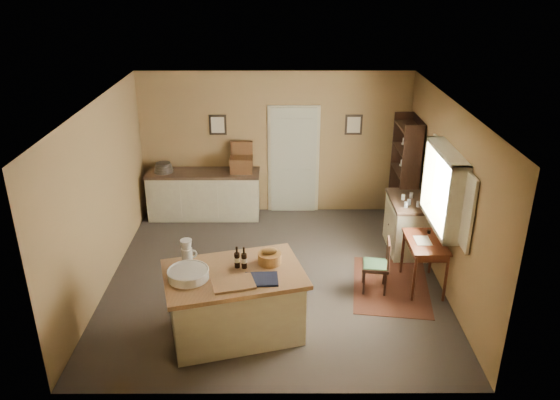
# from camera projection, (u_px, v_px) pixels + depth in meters

# --- Properties ---
(ground) EXTENTS (5.00, 5.00, 0.00)m
(ground) POSITION_uv_depth(u_px,v_px,m) (274.00, 276.00, 8.43)
(ground) COLOR #4D423B
(ground) RESTS_ON ground
(wall_back) EXTENTS (5.00, 0.10, 2.70)m
(wall_back) POSITION_uv_depth(u_px,v_px,m) (275.00, 144.00, 10.18)
(wall_back) COLOR olive
(wall_back) RESTS_ON ground
(wall_front) EXTENTS (5.00, 0.10, 2.70)m
(wall_front) POSITION_uv_depth(u_px,v_px,m) (272.00, 292.00, 5.60)
(wall_front) COLOR olive
(wall_front) RESTS_ON ground
(wall_left) EXTENTS (0.10, 5.00, 2.70)m
(wall_left) POSITION_uv_depth(u_px,v_px,m) (101.00, 196.00, 7.88)
(wall_left) COLOR olive
(wall_left) RESTS_ON ground
(wall_right) EXTENTS (0.10, 5.00, 2.70)m
(wall_right) POSITION_uv_depth(u_px,v_px,m) (446.00, 196.00, 7.90)
(wall_right) COLOR olive
(wall_right) RESTS_ON ground
(ceiling) EXTENTS (5.00, 5.00, 0.00)m
(ceiling) POSITION_uv_depth(u_px,v_px,m) (274.00, 104.00, 7.35)
(ceiling) COLOR silver
(ceiling) RESTS_ON wall_back
(door) EXTENTS (0.97, 0.06, 2.11)m
(door) POSITION_uv_depth(u_px,v_px,m) (294.00, 159.00, 10.27)
(door) COLOR #BAB9A0
(door) RESTS_ON ground
(framed_prints) EXTENTS (2.82, 0.02, 0.38)m
(framed_prints) POSITION_uv_depth(u_px,v_px,m) (286.00, 125.00, 10.02)
(framed_prints) COLOR black
(framed_prints) RESTS_ON ground
(window) EXTENTS (0.25, 1.99, 1.12)m
(window) POSITION_uv_depth(u_px,v_px,m) (447.00, 188.00, 7.63)
(window) COLOR beige
(window) RESTS_ON ground
(work_island) EXTENTS (1.95, 1.53, 1.20)m
(work_island) POSITION_uv_depth(u_px,v_px,m) (234.00, 301.00, 6.97)
(work_island) COLOR beige
(work_island) RESTS_ON ground
(sideboard) EXTENTS (2.09, 0.60, 1.18)m
(sideboard) POSITION_uv_depth(u_px,v_px,m) (204.00, 193.00, 10.25)
(sideboard) COLOR beige
(sideboard) RESTS_ON ground
(rug) EXTENTS (1.31, 1.74, 0.01)m
(rug) POSITION_uv_depth(u_px,v_px,m) (391.00, 286.00, 8.18)
(rug) COLOR #57291B
(rug) RESTS_ON ground
(writing_desk) EXTENTS (0.52, 0.86, 0.82)m
(writing_desk) POSITION_uv_depth(u_px,v_px,m) (425.00, 247.00, 7.92)
(writing_desk) COLOR #3A190D
(writing_desk) RESTS_ON ground
(desk_chair) EXTENTS (0.42, 0.42, 0.81)m
(desk_chair) POSITION_uv_depth(u_px,v_px,m) (375.00, 266.00, 7.93)
(desk_chair) COLOR black
(desk_chair) RESTS_ON ground
(right_cabinet) EXTENTS (0.58, 1.05, 0.99)m
(right_cabinet) POSITION_uv_depth(u_px,v_px,m) (407.00, 224.00, 9.08)
(right_cabinet) COLOR beige
(right_cabinet) RESTS_ON ground
(shelving_unit) EXTENTS (0.34, 0.91, 2.02)m
(shelving_unit) POSITION_uv_depth(u_px,v_px,m) (407.00, 174.00, 9.68)
(shelving_unit) COLOR black
(shelving_unit) RESTS_ON ground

